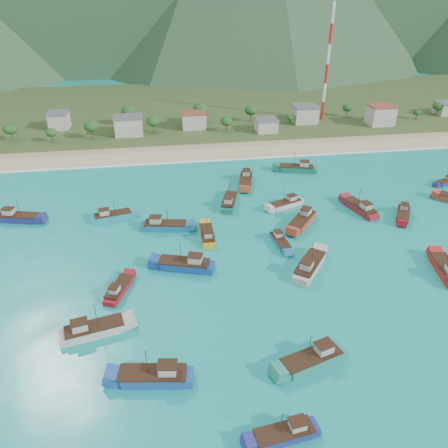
{
  "coord_description": "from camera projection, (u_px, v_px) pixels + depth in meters",
  "views": [
    {
      "loc": [
        -17.6,
        -75.55,
        56.44
      ],
      "look_at": [
        -3.37,
        18.0,
        3.0
      ],
      "focal_mm": 35.0,
      "sensor_mm": 36.0,
      "label": 1
    }
  ],
  "objects": [
    {
      "name": "beach",
      "position": [
        208.0,
        151.0,
        163.1
      ],
      "size": [
        400.0,
        18.0,
        1.2
      ],
      "primitive_type": "cube",
      "color": "beige",
      "rests_on": "ground"
    },
    {
      "name": "boat_14",
      "position": [
        285.0,
        434.0,
        61.19
      ],
      "size": [
        9.83,
        4.03,
        5.64
      ],
      "rotation": [
        0.0,
        0.0,
        1.7
      ],
      "color": "navy",
      "rests_on": "ground"
    },
    {
      "name": "boat_24",
      "position": [
        229.0,
        202.0,
        124.09
      ],
      "size": [
        6.59,
        11.96,
        6.78
      ],
      "rotation": [
        0.0,
        0.0,
        5.99
      ],
      "color": "#106A52",
      "rests_on": "ground"
    },
    {
      "name": "boat_29",
      "position": [
        246.0,
        181.0,
        137.12
      ],
      "size": [
        6.44,
        12.57,
        7.13
      ],
      "rotation": [
        0.0,
        0.0,
        2.89
      ],
      "color": "#994224",
      "rests_on": "ground"
    },
    {
      "name": "boat_27",
      "position": [
        403.0,
        214.0,
        118.04
      ],
      "size": [
        7.76,
        10.2,
        5.97
      ],
      "rotation": [
        0.0,
        0.0,
        2.6
      ],
      "color": "maroon",
      "rests_on": "ground"
    },
    {
      "name": "boat_3",
      "position": [
        360.0,
        208.0,
        120.68
      ],
      "size": [
        6.49,
        12.39,
        7.03
      ],
      "rotation": [
        0.0,
        0.0,
        0.26
      ],
      "color": "maroon",
      "rests_on": "ground"
    },
    {
      "name": "land",
      "position": [
        194.0,
        109.0,
        215.61
      ],
      "size": [
        400.0,
        110.0,
        2.4
      ],
      "primitive_type": "cube",
      "color": "#385123",
      "rests_on": "ground"
    },
    {
      "name": "boat_28",
      "position": [
        185.0,
        265.0,
        96.67
      ],
      "size": [
        13.03,
        7.31,
        7.39
      ],
      "rotation": [
        0.0,
        0.0,
        1.26
      ],
      "color": "navy",
      "rests_on": "ground"
    },
    {
      "name": "boat_20",
      "position": [
        286.0,
        204.0,
        123.26
      ],
      "size": [
        10.72,
        6.65,
        6.1
      ],
      "rotation": [
        0.0,
        0.0,
        1.95
      ],
      "color": "beige",
      "rests_on": "ground"
    },
    {
      "name": "boat_21",
      "position": [
        165.0,
        226.0,
        112.01
      ],
      "size": [
        12.29,
        5.5,
        7.01
      ],
      "rotation": [
        0.0,
        0.0,
        4.54
      ],
      "color": "#19648E",
      "rests_on": "ground"
    },
    {
      "name": "boat_15",
      "position": [
        309.0,
        266.0,
        96.23
      ],
      "size": [
        10.58,
        12.2,
        7.41
      ],
      "rotation": [
        0.0,
        0.0,
        5.63
      ],
      "color": "beige",
      "rests_on": "ground"
    },
    {
      "name": "boat_12",
      "position": [
        280.0,
        242.0,
        105.88
      ],
      "size": [
        3.42,
        9.08,
        5.25
      ],
      "rotation": [
        0.0,
        0.0,
        3.23
      ],
      "color": "teal",
      "rests_on": "ground"
    },
    {
      "name": "boat_11",
      "position": [
        112.0,
        216.0,
        116.88
      ],
      "size": [
        11.12,
        5.55,
        6.31
      ],
      "rotation": [
        0.0,
        0.0,
        4.95
      ],
      "color": "teal",
      "rests_on": "ground"
    },
    {
      "name": "surf_line",
      "position": [
        212.0,
        160.0,
        154.92
      ],
      "size": [
        400.0,
        2.5,
        0.08
      ],
      "primitive_type": "cube",
      "color": "white",
      "rests_on": "ground"
    },
    {
      "name": "boat_26",
      "position": [
        154.0,
        377.0,
        69.65
      ],
      "size": [
        12.49,
        5.32,
        7.15
      ],
      "rotation": [
        0.0,
        0.0,
        1.42
      ],
      "color": "#204C9D",
      "rests_on": "ground"
    },
    {
      "name": "boat_9",
      "position": [
        93.0,
        330.0,
        78.93
      ],
      "size": [
        12.15,
        5.97,
        6.9
      ],
      "rotation": [
        0.0,
        0.0,
        4.94
      ],
      "color": "beige",
      "rests_on": "ground"
    },
    {
      "name": "vegetation",
      "position": [
        171.0,
        120.0,
        179.87
      ],
      "size": [
        272.42,
        26.37,
        9.0
      ],
      "color": "#235623",
      "rests_on": "ground"
    },
    {
      "name": "boat_10",
      "position": [
        446.0,
        182.0,
        136.94
      ],
      "size": [
        8.34,
        5.24,
        4.75
      ],
      "rotation": [
        0.0,
        0.0,
        1.96
      ],
      "color": "navy",
      "rests_on": "ground"
    },
    {
      "name": "village",
      "position": [
        245.0,
        120.0,
        182.5
      ],
      "size": [
        217.77,
        26.64,
        7.68
      ],
      "color": "beige",
      "rests_on": "ground"
    },
    {
      "name": "boat_4",
      "position": [
        302.0,
        221.0,
        114.33
      ],
      "size": [
        10.3,
        11.56,
        7.09
      ],
      "rotation": [
        0.0,
        0.0,
        2.46
      ],
      "color": "#AC3C23",
      "rests_on": "ground"
    },
    {
      "name": "boat_25",
      "position": [
        207.0,
        236.0,
        108.23
      ],
      "size": [
        3.26,
        10.28,
        6.03
      ],
      "rotation": [
        0.0,
        0.0,
        6.26
      ],
      "color": "gold",
      "rests_on": "ground"
    },
    {
      "name": "ground",
      "position": [
        252.0,
        275.0,
        95.09
      ],
      "size": [
        600.0,
        600.0,
        0.0
      ],
      "primitive_type": "plane",
      "color": "#0D8A90",
      "rests_on": "ground"
    },
    {
      "name": "radio_tower",
      "position": [
        327.0,
        64.0,
        182.87
      ],
      "size": [
        1.2,
        1.2,
        46.81
      ],
      "color": "red",
      "rests_on": "ground"
    },
    {
      "name": "boat_0",
      "position": [
        446.0,
        270.0,
        95.12
      ],
      "size": [
        5.91,
        12.47,
        7.09
      ],
      "rotation": [
        0.0,
        0.0,
        6.08
      ],
      "color": "red",
      "rests_on": "ground"
    },
    {
      "name": "boat_7",
      "position": [
        119.0,
        290.0,
        89.56
      ],
      "size": [
        6.0,
        9.81,
        5.58
      ],
      "rotation": [
        0.0,
        0.0,
        5.91
      ],
      "color": "maroon",
      "rests_on": "ground"
    },
    {
      "name": "boat_18",
      "position": [
        297.0,
        169.0,
        145.61
      ],
      "size": [
        12.9,
        6.99,
        7.31
      ],
      "rotation": [
        0.0,
        0.0,
        1.29
      ],
      "color": "#19674C",
      "rests_on": "ground"
    },
    {
      "name": "boat_22",
      "position": [
        312.0,
        360.0,
        72.79
      ],
      "size": [
        12.29,
        6.8,
        6.96
      ],
      "rotation": [
        0.0,
        0.0,
        1.87
      ],
      "color": "#258172",
      "rests_on": "ground"
    },
    {
      "name": "boat_13",
      "position": [
        18.0,
        218.0,
        115.91
      ],
      "size": [
        12.26,
        6.32,
        6.95
      ],
      "rotation": [
        0.0,
        0.0,
        4.46
      ],
      "color": "navy",
      "rests_on": "ground"
    }
  ]
}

